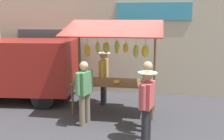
{
  "coord_description": "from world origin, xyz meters",
  "views": [
    {
      "loc": [
        -1.19,
        7.1,
        2.59
      ],
      "look_at": [
        0.0,
        0.3,
        1.25
      ],
      "focal_mm": 44.36,
      "sensor_mm": 36.0,
      "label": 1
    }
  ],
  "objects_px": {
    "market_stall": "(115,56)",
    "shopper_in_striped_shirt": "(147,101)",
    "vendor_with_sunhat": "(104,74)",
    "shopper_in_grey_tee": "(147,91)",
    "shopper_with_ponytail": "(84,89)"
  },
  "relations": [
    {
      "from": "market_stall",
      "to": "shopper_in_striped_shirt",
      "type": "distance_m",
      "value": 2.05
    },
    {
      "from": "market_stall",
      "to": "vendor_with_sunhat",
      "type": "height_order",
      "value": "market_stall"
    },
    {
      "from": "vendor_with_sunhat",
      "to": "shopper_in_grey_tee",
      "type": "relative_size",
      "value": 0.98
    },
    {
      "from": "market_stall",
      "to": "vendor_with_sunhat",
      "type": "bearing_deg",
      "value": -57.11
    },
    {
      "from": "vendor_with_sunhat",
      "to": "shopper_in_striped_shirt",
      "type": "xyz_separation_m",
      "value": [
        -1.4,
        2.38,
        -0.04
      ]
    },
    {
      "from": "shopper_in_grey_tee",
      "to": "market_stall",
      "type": "bearing_deg",
      "value": 41.87
    },
    {
      "from": "market_stall",
      "to": "shopper_with_ponytail",
      "type": "height_order",
      "value": "market_stall"
    },
    {
      "from": "shopper_in_striped_shirt",
      "to": "shopper_in_grey_tee",
      "type": "relative_size",
      "value": 0.94
    },
    {
      "from": "market_stall",
      "to": "shopper_with_ponytail",
      "type": "distance_m",
      "value": 1.32
    },
    {
      "from": "shopper_in_striped_shirt",
      "to": "shopper_in_grey_tee",
      "type": "xyz_separation_m",
      "value": [
        0.03,
        -0.64,
        0.04
      ]
    },
    {
      "from": "shopper_with_ponytail",
      "to": "shopper_in_striped_shirt",
      "type": "distance_m",
      "value": 1.68
    },
    {
      "from": "market_stall",
      "to": "shopper_with_ponytail",
      "type": "xyz_separation_m",
      "value": [
        0.57,
        0.98,
        -0.67
      ]
    },
    {
      "from": "shopper_in_grey_tee",
      "to": "shopper_with_ponytail",
      "type": "bearing_deg",
      "value": 88.0
    },
    {
      "from": "market_stall",
      "to": "shopper_in_grey_tee",
      "type": "relative_size",
      "value": 1.55
    },
    {
      "from": "shopper_with_ponytail",
      "to": "market_stall",
      "type": "bearing_deg",
      "value": -16.7
    }
  ]
}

